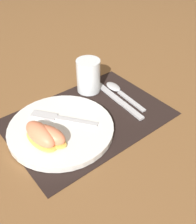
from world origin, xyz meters
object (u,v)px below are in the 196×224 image
(plate, at_px, (61,129))
(citrus_wedge_1, at_px, (49,136))
(juice_glass, at_px, (88,77))
(fork, at_px, (59,118))
(spoon, at_px, (118,90))
(citrus_wedge_0, at_px, (41,135))
(knife, at_px, (119,101))

(plate, bearing_deg, citrus_wedge_1, -152.18)
(plate, bearing_deg, juice_glass, 32.19)
(juice_glass, height_order, fork, juice_glass)
(plate, bearing_deg, fork, 66.99)
(spoon, relative_size, citrus_wedge_0, 1.62)
(spoon, height_order, citrus_wedge_1, citrus_wedge_1)
(plate, distance_m, spoon, 0.25)
(knife, xyz_separation_m, fork, (-0.19, 0.03, 0.02))
(plate, distance_m, citrus_wedge_1, 0.06)
(juice_glass, distance_m, fork, 0.18)
(plate, xyz_separation_m, spoon, (0.24, 0.04, -0.00))
(plate, xyz_separation_m, citrus_wedge_0, (-0.07, -0.01, 0.03))
(citrus_wedge_1, bearing_deg, plate, 27.82)
(citrus_wedge_0, bearing_deg, citrus_wedge_1, -41.19)
(plate, relative_size, spoon, 1.54)
(spoon, distance_m, citrus_wedge_1, 0.30)
(fork, relative_size, citrus_wedge_0, 1.46)
(fork, bearing_deg, juice_glass, 26.10)
(juice_glass, height_order, citrus_wedge_1, juice_glass)
(fork, bearing_deg, plate, -113.01)
(spoon, xyz_separation_m, citrus_wedge_0, (-0.31, -0.06, 0.03))
(juice_glass, bearing_deg, knife, -73.12)
(plate, height_order, citrus_wedge_0, citrus_wedge_0)
(knife, xyz_separation_m, spoon, (0.03, 0.04, 0.00))
(knife, relative_size, citrus_wedge_1, 2.00)
(citrus_wedge_0, xyz_separation_m, citrus_wedge_1, (0.01, -0.01, -0.00))
(juice_glass, height_order, spoon, juice_glass)
(knife, distance_m, spoon, 0.05)
(juice_glass, bearing_deg, citrus_wedge_1, -148.76)
(juice_glass, relative_size, citrus_wedge_0, 0.93)
(fork, relative_size, citrus_wedge_1, 1.49)
(juice_glass, xyz_separation_m, citrus_wedge_0, (-0.24, -0.12, -0.01))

